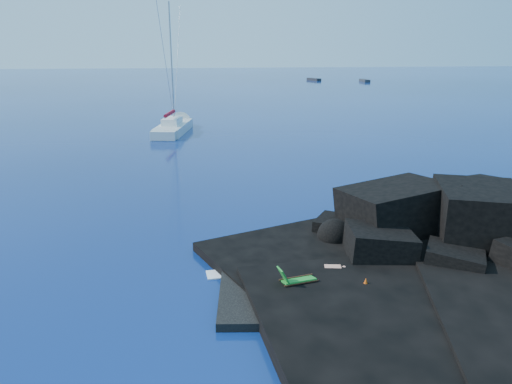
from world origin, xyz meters
TOP-DOWN VIEW (x-y plane):
  - ground at (0.00, 0.00)m, footprint 400.00×400.00m
  - headland at (13.00, 3.00)m, footprint 24.00×24.00m
  - beach at (4.50, 0.50)m, footprint 9.08×6.86m
  - surf_foam at (5.00, 5.00)m, footprint 10.00×8.00m
  - sailboat at (-3.20, 41.54)m, footprint 5.44×14.45m
  - deck_chair at (3.56, 0.42)m, footprint 1.73×1.06m
  - towel at (5.38, 1.69)m, footprint 1.86×1.10m
  - sunbather at (5.38, 1.69)m, footprint 1.72×0.76m
  - marker_cone at (6.30, -0.08)m, footprint 0.42×0.42m
  - distant_boat_a at (33.00, 122.89)m, footprint 3.36×4.99m
  - distant_boat_b at (45.77, 116.78)m, footprint 1.63×4.91m

SIDE VIEW (x-z plane):
  - ground at x=0.00m, z-range 0.00..0.00m
  - headland at x=13.00m, z-range -1.80..1.80m
  - beach at x=4.50m, z-range -0.35..0.35m
  - surf_foam at x=5.00m, z-range -0.03..0.03m
  - sailboat at x=-3.20m, z-range -7.41..7.41m
  - distant_boat_a at x=33.00m, z-range -0.32..0.32m
  - distant_boat_b at x=45.77m, z-range -0.33..0.33m
  - towel at x=5.38m, z-range 0.35..0.40m
  - sunbather at x=5.38m, z-range 0.40..0.67m
  - marker_cone at x=6.30m, z-range 0.35..0.87m
  - deck_chair at x=3.56m, z-range 0.35..1.46m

